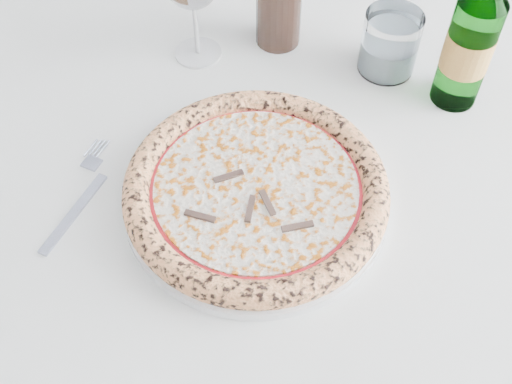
# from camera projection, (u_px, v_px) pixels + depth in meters

# --- Properties ---
(floor) EXTENTS (5.00, 6.00, 0.02)m
(floor) POSITION_uv_depth(u_px,v_px,m) (159.00, 338.00, 1.55)
(floor) COLOR #575764
(floor) RESTS_ON ground
(dining_table) EXTENTS (1.43, 0.89, 0.76)m
(dining_table) POSITION_uv_depth(u_px,v_px,m) (264.00, 184.00, 0.98)
(dining_table) COLOR brown
(dining_table) RESTS_ON floor
(plate) EXTENTS (0.35, 0.35, 0.02)m
(plate) POSITION_uv_depth(u_px,v_px,m) (256.00, 197.00, 0.84)
(plate) COLOR white
(plate) RESTS_ON dining_table
(pizza) EXTENTS (0.34, 0.34, 0.04)m
(pizza) POSITION_uv_depth(u_px,v_px,m) (256.00, 189.00, 0.82)
(pizza) COLOR #F19D58
(pizza) RESTS_ON plate
(fork) EXTENTS (0.06, 0.19, 0.00)m
(fork) POSITION_uv_depth(u_px,v_px,m) (80.00, 197.00, 0.85)
(fork) COLOR #8E93A8
(fork) RESTS_ON dining_table
(tumbler) EXTENTS (0.09, 0.09, 0.10)m
(tumbler) POSITION_uv_depth(u_px,v_px,m) (389.00, 46.00, 0.97)
(tumbler) COLOR white
(tumbler) RESTS_ON dining_table
(beer_bottle) EXTENTS (0.07, 0.07, 0.26)m
(beer_bottle) POSITION_uv_depth(u_px,v_px,m) (471.00, 42.00, 0.88)
(beer_bottle) COLOR #3B893C
(beer_bottle) RESTS_ON dining_table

